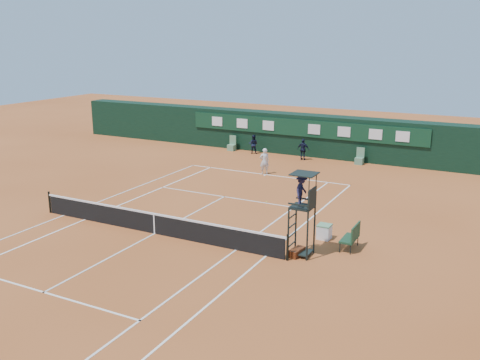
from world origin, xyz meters
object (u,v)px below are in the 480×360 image
object	(u,v)px
cooler	(324,232)
player_bench	(352,236)
tennis_net	(154,223)
umpire_chair	(302,197)
player	(264,161)

from	to	relation	value
cooler	player_bench	bearing A→B (deg)	-24.69
tennis_net	player_bench	world-z (taller)	same
umpire_chair	tennis_net	bearing A→B (deg)	-173.69
cooler	tennis_net	bearing A→B (deg)	-157.13
player_bench	player	world-z (taller)	player
umpire_chair	player	distance (m)	13.24
tennis_net	player_bench	xyz separation A→B (m)	(8.32, 2.27, 0.09)
tennis_net	umpire_chair	bearing A→B (deg)	6.31
umpire_chair	player_bench	xyz separation A→B (m)	(1.66, 1.54, -1.86)
tennis_net	umpire_chair	distance (m)	6.99
player	tennis_net	bearing A→B (deg)	49.22
player	cooler	bearing A→B (deg)	86.52
player_bench	player	distance (m)	12.88
player_bench	umpire_chair	bearing A→B (deg)	-137.15
umpire_chair	player	world-z (taller)	umpire_chair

